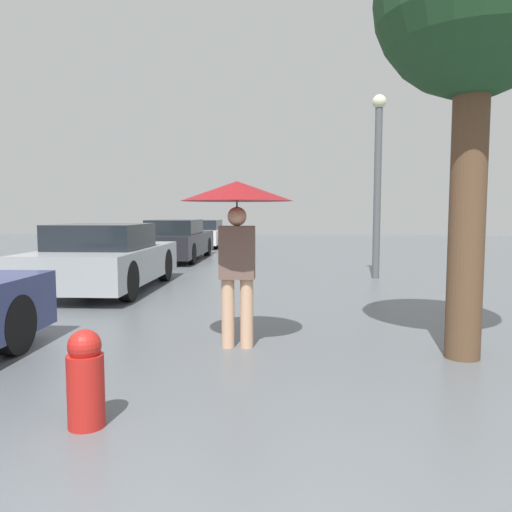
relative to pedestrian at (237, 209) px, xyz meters
The scene contains 7 objects.
pedestrian is the anchor object (origin of this frame).
parked_car_second 4.88m from the pedestrian, 126.63° to the left, with size 1.80×3.98×1.24m.
parked_car_third 10.27m from the pedestrian, 106.11° to the left, with size 1.63×4.54×1.22m.
parked_car_farthest 15.87m from the pedestrian, 100.85° to the left, with size 1.72×4.30×1.12m.
tree 3.00m from the pedestrian, ahead, with size 1.91×1.91×4.46m.
street_lamp 6.36m from the pedestrian, 66.63° to the left, with size 0.30×0.30×3.97m.
fire_hydrant 2.50m from the pedestrian, 112.15° to the right, with size 0.25×0.25×0.68m.
Camera 1 is at (0.21, -1.29, 1.47)m, focal length 35.00 mm.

